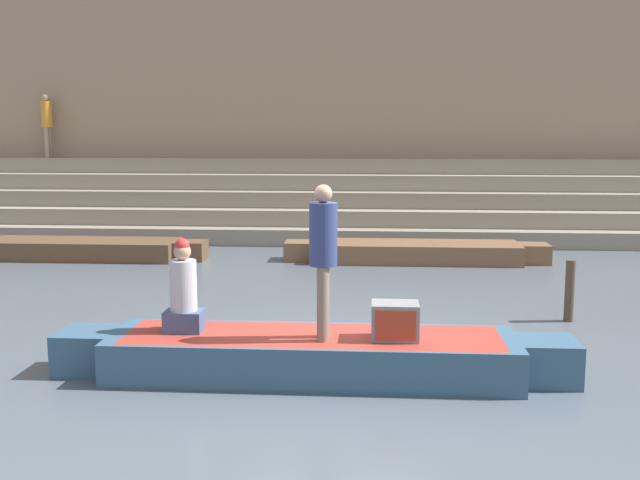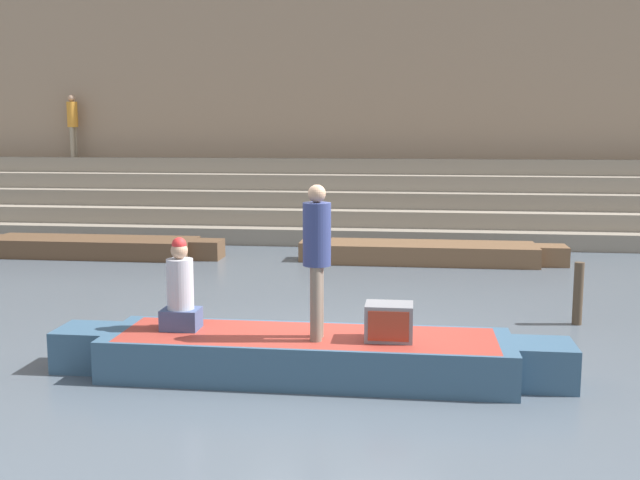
{
  "view_description": "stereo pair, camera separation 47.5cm",
  "coord_description": "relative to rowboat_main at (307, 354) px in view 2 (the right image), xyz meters",
  "views": [
    {
      "loc": [
        0.43,
        -8.98,
        2.76
      ],
      "look_at": [
        -0.25,
        0.32,
        1.38
      ],
      "focal_mm": 42.0,
      "sensor_mm": 36.0,
      "label": 1
    },
    {
      "loc": [
        0.9,
        -8.94,
        2.76
      ],
      "look_at": [
        -0.25,
        0.32,
        1.38
      ],
      "focal_mm": 42.0,
      "sensor_mm": 36.0,
      "label": 2
    }
  ],
  "objects": [
    {
      "name": "moored_boat_distant",
      "position": [
        1.55,
        7.52,
        -0.04
      ],
      "size": [
        5.51,
        1.21,
        0.4
      ],
      "rotation": [
        0.0,
        0.0,
        0.09
      ],
      "color": "brown",
      "rests_on": "ground"
    },
    {
      "name": "ghat_steps",
      "position": [
        0.25,
        11.04,
        0.47
      ],
      "size": [
        36.0,
        2.81,
        1.99
      ],
      "color": "gray",
      "rests_on": "ground"
    },
    {
      "name": "tv_set",
      "position": [
        0.92,
        -0.08,
        0.43
      ],
      "size": [
        0.52,
        0.4,
        0.4
      ],
      "rotation": [
        0.0,
        0.0,
        -0.07
      ],
      "color": "slate",
      "rests_on": "rowboat_main"
    },
    {
      "name": "person_rowing",
      "position": [
        -1.47,
        0.07,
        0.66
      ],
      "size": [
        0.43,
        0.34,
        1.07
      ],
      "rotation": [
        0.0,
        0.0,
        -0.06
      ],
      "color": "#3D4C75",
      "rests_on": "rowboat_main"
    },
    {
      "name": "ground_plane",
      "position": [
        0.25,
        0.88,
        -0.25
      ],
      "size": [
        120.0,
        120.0,
        0.0
      ],
      "primitive_type": "plane",
      "color": "#4C5660"
    },
    {
      "name": "person_standing",
      "position": [
        0.13,
        -0.14,
        1.21
      ],
      "size": [
        0.3,
        0.3,
        1.7
      ],
      "rotation": [
        0.0,
        0.0,
        0.15
      ],
      "color": "#756656",
      "rests_on": "rowboat_main"
    },
    {
      "name": "rowboat_main",
      "position": [
        0.0,
        0.0,
        0.0
      ],
      "size": [
        5.84,
        1.31,
        0.48
      ],
      "rotation": [
        0.0,
        0.0,
        0.05
      ],
      "color": "#33516B",
      "rests_on": "ground"
    },
    {
      "name": "person_on_steps",
      "position": [
        -8.19,
        11.79,
        2.74
      ],
      "size": [
        0.29,
        0.29,
        1.71
      ],
      "rotation": [
        0.0,
        0.0,
        3.62
      ],
      "color": "gray",
      "rests_on": "ghat_steps"
    },
    {
      "name": "back_wall",
      "position": [
        0.25,
        12.66,
        3.15
      ],
      "size": [
        34.2,
        1.28,
        6.87
      ],
      "color": "#937A60",
      "rests_on": "ground"
    },
    {
      "name": "moored_boat_shore",
      "position": [
        -5.8,
        7.39,
        -0.04
      ],
      "size": [
        5.8,
        1.21,
        0.4
      ],
      "rotation": [
        0.0,
        0.0,
        -0.07
      ],
      "color": "brown",
      "rests_on": "ground"
    },
    {
      "name": "mooring_post",
      "position": [
        3.51,
        2.71,
        0.2
      ],
      "size": [
        0.14,
        0.14,
        0.9
      ],
      "primitive_type": "cylinder",
      "color": "#473828",
      "rests_on": "ground"
    }
  ]
}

